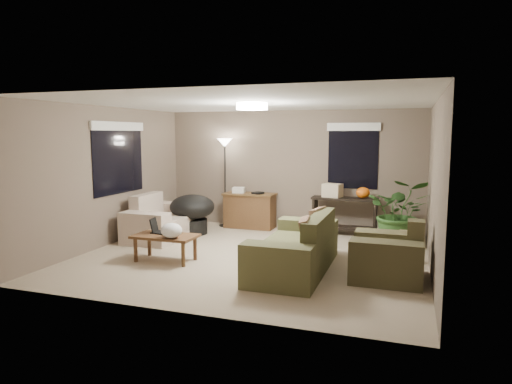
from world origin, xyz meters
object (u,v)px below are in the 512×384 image
(loveseat, at_px, (161,223))
(houseplant, at_px, (400,220))
(desk, at_px, (250,210))
(floor_lamp, at_px, (225,153))
(main_sofa, at_px, (297,251))
(cat_scratching_post, at_px, (406,249))
(coffee_table, at_px, (165,239))
(console_table, at_px, (344,213))
(armchair, at_px, (388,258))
(papasan_chair, at_px, (192,211))

(loveseat, height_order, houseplant, houseplant)
(desk, relative_size, floor_lamp, 0.58)
(main_sofa, height_order, cat_scratching_post, main_sofa)
(coffee_table, bearing_deg, console_table, 49.65)
(coffee_table, height_order, desk, desk)
(armchair, height_order, console_table, armchair)
(houseplant, bearing_deg, main_sofa, -124.07)
(desk, bearing_deg, papasan_chair, -134.67)
(desk, xyz_separation_m, cat_scratching_post, (3.22, -1.74, -0.16))
(coffee_table, relative_size, houseplant, 0.82)
(loveseat, distance_m, console_table, 3.63)
(main_sofa, relative_size, armchair, 2.20)
(floor_lamp, bearing_deg, armchair, -36.89)
(desk, xyz_separation_m, floor_lamp, (-0.58, 0.02, 1.22))
(loveseat, distance_m, coffee_table, 1.68)
(floor_lamp, distance_m, cat_scratching_post, 4.41)
(floor_lamp, bearing_deg, console_table, -0.81)
(armchair, height_order, papasan_chair, armchair)
(armchair, distance_m, floor_lamp, 4.65)
(armchair, xyz_separation_m, coffee_table, (-3.39, -0.21, 0.06))
(floor_lamp, relative_size, houseplant, 1.57)
(papasan_chair, bearing_deg, desk, 45.33)
(main_sofa, height_order, floor_lamp, floor_lamp)
(main_sofa, bearing_deg, papasan_chair, 145.87)
(loveseat, bearing_deg, coffee_table, -57.08)
(console_table, height_order, papasan_chair, papasan_chair)
(coffee_table, relative_size, papasan_chair, 1.01)
(main_sofa, distance_m, papasan_chair, 3.15)
(loveseat, height_order, console_table, loveseat)
(floor_lamp, bearing_deg, main_sofa, -49.90)
(main_sofa, distance_m, houseplant, 2.49)
(armchair, relative_size, cat_scratching_post, 2.00)
(desk, bearing_deg, console_table, -0.52)
(main_sofa, distance_m, loveseat, 3.25)
(main_sofa, height_order, houseplant, houseplant)
(loveseat, bearing_deg, cat_scratching_post, -3.54)
(cat_scratching_post, bearing_deg, floor_lamp, 155.16)
(main_sofa, bearing_deg, floor_lamp, 130.10)
(main_sofa, xyz_separation_m, papasan_chair, (-2.61, 1.77, 0.17))
(floor_lamp, xyz_separation_m, houseplant, (3.67, -0.64, -1.12))
(papasan_chair, relative_size, houseplant, 0.81)
(armchair, bearing_deg, houseplant, 87.23)
(main_sofa, xyz_separation_m, cat_scratching_post, (1.52, 0.94, -0.08))
(houseplant, xyz_separation_m, cat_scratching_post, (0.13, -1.11, -0.26))
(loveseat, relative_size, console_table, 1.23)
(cat_scratching_post, bearing_deg, houseplant, 96.65)
(loveseat, distance_m, houseplant, 4.49)
(main_sofa, distance_m, coffee_table, 2.11)
(coffee_table, bearing_deg, houseplant, 32.70)
(console_table, bearing_deg, cat_scratching_post, -55.09)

